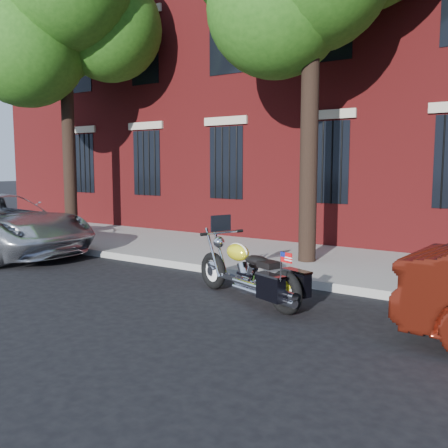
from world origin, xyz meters
The scene contains 6 objects.
ground centered at (0.00, 0.00, 0.00)m, with size 120.00×120.00×0.00m, color black.
curb centered at (0.00, 1.38, 0.07)m, with size 40.00×0.16×0.15m, color gray.
sidewalk centered at (0.00, 3.26, 0.07)m, with size 40.00×3.60×0.15m, color gray.
building centered at (0.00, 10.06, 6.00)m, with size 26.00×10.08×12.00m.
tree_left centered at (-7.08, 2.96, 6.18)m, with size 4.12×3.92×8.54m.
motorcycle centered at (0.93, -0.04, 0.44)m, with size 2.36×1.32×1.30m.
Camera 1 is at (4.86, -6.50, 2.12)m, focal length 40.00 mm.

